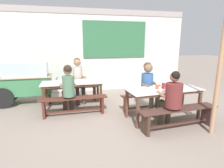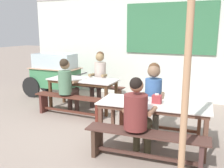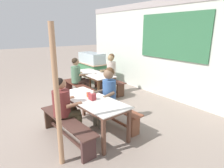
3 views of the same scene
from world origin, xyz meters
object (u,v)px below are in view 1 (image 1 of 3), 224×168
Objects in this scene: bench_near_back at (150,99)px; soup_bowl at (74,81)px; bench_near_front at (178,115)px; person_right_near_table at (149,84)px; condiment_jar at (157,86)px; bench_far_back at (73,92)px; tissue_box at (166,86)px; food_cart at (26,80)px; person_near_front at (172,96)px; bench_far_front at (74,103)px; dining_table_far at (73,85)px; person_left_back_turned at (68,87)px; person_center_facing at (78,77)px; wooden_support_post at (218,80)px; dining_table_near at (164,92)px.

bench_near_back is 2.15m from soup_bowl.
person_right_near_table is (-0.20, 1.07, 0.45)m from bench_near_front.
bench_far_back is at bearing 136.55° from condiment_jar.
tissue_box is at bearing -5.38° from condiment_jar.
bench_near_back is 3.64m from food_cart.
food_cart is 4.11m from person_near_front.
bench_far_front and bench_near_front have the same top height.
condiment_jar is at bearing -101.55° from bench_near_back.
food_cart reaches higher than dining_table_far.
condiment_jar is at bearing -32.93° from dining_table_far.
person_left_back_turned is 2.35m from tissue_box.
person_left_back_turned is 2.15m from condiment_jar.
food_cart is (-3.44, 2.51, 0.41)m from bench_near_front.
food_cart is 1.51m from person_center_facing.
person_near_front is at bearing -31.85° from person_left_back_turned.
person_center_facing is 0.54m from soup_bowl.
condiment_jar is at bearing 129.45° from wooden_support_post.
bench_near_back is at bearing 113.68° from wooden_support_post.
condiment_jar is at bearing -90.29° from person_right_near_table.
food_cart reaches higher than bench_far_front.
bench_far_front is at bearing 160.92° from condiment_jar.
bench_far_back is 2.39m from person_right_near_table.
food_cart is 1.53m from soup_bowl.
bench_near_back is 11.87× the size of soup_bowl.
person_right_near_table reaches higher than bench_near_front.
bench_near_front is (2.13, -2.42, 0.01)m from bench_far_back.
condiment_jar is (2.02, -0.74, 0.07)m from person_left_back_turned.
person_left_back_turned is (-2.13, 0.19, 0.42)m from bench_near_back.
bench_near_front is 2.63m from person_left_back_turned.
wooden_support_post is at bearing -61.49° from person_right_near_table.
person_near_front is at bearing -52.04° from person_center_facing.
wooden_support_post is (0.60, -0.91, 0.44)m from dining_table_near.
wooden_support_post is at bearing -39.00° from dining_table_far.
soup_bowl is at bearing -26.81° from food_cart.
bench_far_back is at bearing 90.66° from bench_far_front.
person_right_near_table is 2.02m from soup_bowl.
person_left_back_turned reaches higher than bench_far_back.
bench_far_back is at bearing 94.29° from soup_bowl.
dining_table_near is at bearing -18.26° from bench_far_front.
tissue_box is 0.07× the size of wooden_support_post.
bench_near_front is 1.18m from person_right_near_table.
soup_bowl is at bearing 158.21° from person_right_near_table.
bench_far_back is 3.22m from bench_near_front.
person_left_back_turned is at bearing 149.04° from wooden_support_post.
bench_far_front is (0.01, -0.58, -0.35)m from dining_table_far.
person_right_near_table is 0.97× the size of person_center_facing.
bench_far_front is 10.59× the size of tissue_box.
tissue_box reaches higher than condiment_jar.
person_left_back_turned is (-2.23, 1.34, 0.42)m from bench_near_front.
person_left_back_turned is at bearing 175.01° from bench_near_back.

